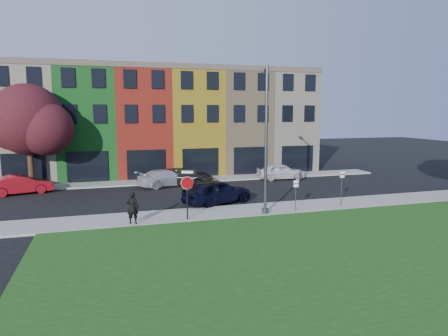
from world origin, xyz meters
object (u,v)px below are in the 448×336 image
object	(u,v)px
sedan_near	(217,192)
street_lamp	(266,140)
man	(133,208)
stop_sign	(187,184)

from	to	relation	value
sedan_near	street_lamp	distance (m)	5.49
man	street_lamp	xyz separation A→B (m)	(7.87, 0.19, 3.51)
stop_sign	man	size ratio (longest dim) A/B	1.63
sedan_near	street_lamp	bearing A→B (deg)	-171.99
man	street_lamp	size ratio (longest dim) A/B	0.20
stop_sign	sedan_near	size ratio (longest dim) A/B	0.55
sedan_near	man	bearing A→B (deg)	100.34
sedan_near	stop_sign	bearing A→B (deg)	120.76
man	sedan_near	bearing A→B (deg)	-128.16
man	sedan_near	distance (m)	6.91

